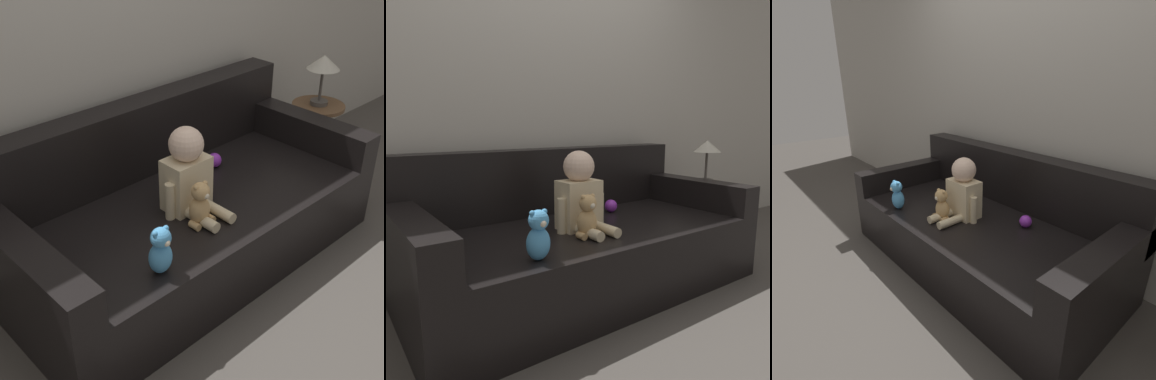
% 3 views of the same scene
% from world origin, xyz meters
% --- Properties ---
extents(ground_plane, '(12.00, 12.00, 0.00)m').
position_xyz_m(ground_plane, '(0.00, 0.00, 0.00)').
color(ground_plane, '#4C4742').
extents(wall_back, '(8.00, 0.05, 2.60)m').
position_xyz_m(wall_back, '(0.00, 0.58, 1.30)').
color(wall_back, '#ADA89E').
rests_on(wall_back, ground_plane).
extents(couch, '(2.09, 0.99, 0.83)m').
position_xyz_m(couch, '(0.00, 0.06, 0.28)').
color(couch, black).
rests_on(couch, ground_plane).
extents(person_baby, '(0.31, 0.36, 0.45)m').
position_xyz_m(person_baby, '(-0.08, -0.07, 0.60)').
color(person_baby, beige).
rests_on(person_baby, couch).
extents(teddy_bear_brown, '(0.14, 0.11, 0.23)m').
position_xyz_m(teddy_bear_brown, '(-0.14, -0.22, 0.51)').
color(teddy_bear_brown, tan).
rests_on(teddy_bear_brown, couch).
extents(plush_toy_side, '(0.11, 0.11, 0.23)m').
position_xyz_m(plush_toy_side, '(-0.52, -0.37, 0.52)').
color(plush_toy_side, '#4C9EDB').
rests_on(plush_toy_side, couch).
extents(toy_ball, '(0.09, 0.09, 0.09)m').
position_xyz_m(toy_ball, '(0.34, 0.15, 0.44)').
color(toy_ball, purple).
rests_on(toy_ball, couch).
extents(side_table, '(0.36, 0.36, 0.86)m').
position_xyz_m(side_table, '(1.35, 0.14, 0.64)').
color(side_table, brown).
rests_on(side_table, ground_plane).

